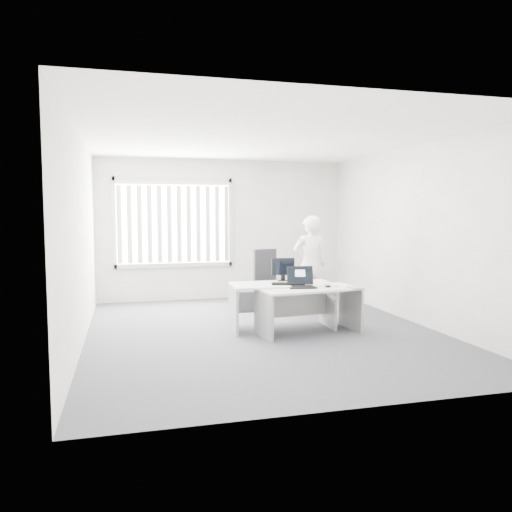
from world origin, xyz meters
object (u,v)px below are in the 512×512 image
object	(u,v)px
desk_far	(282,296)
desk_near	(309,300)
monitor	(283,269)
person	(310,264)
office_chair	(270,291)
laptop	(302,277)

from	to	relation	value
desk_far	desk_near	bearing A→B (deg)	-47.43
monitor	desk_far	bearing A→B (deg)	-101.78
person	desk_far	bearing A→B (deg)	49.61
office_chair	laptop	distance (m)	1.88
office_chair	laptop	xyz separation A→B (m)	(-0.04, -1.82, 0.48)
desk_near	monitor	size ratio (longest dim) A/B	4.28
monitor	laptop	bearing A→B (deg)	-70.81
desk_near	person	size ratio (longest dim) A/B	0.90
desk_far	person	world-z (taller)	person
desk_near	laptop	distance (m)	0.35
person	office_chair	bearing A→B (deg)	-37.33
desk_far	monitor	size ratio (longest dim) A/B	4.30
person	laptop	xyz separation A→B (m)	(-0.65, -1.38, -0.03)
person	desk_near	bearing A→B (deg)	66.97
laptop	desk_far	bearing A→B (deg)	131.62
desk_near	person	bearing A→B (deg)	61.51
desk_near	person	world-z (taller)	person
person	monitor	distance (m)	1.09
person	laptop	world-z (taller)	person
monitor	office_chair	bearing A→B (deg)	92.61
desk_near	desk_far	xyz separation A→B (m)	(-0.30, 0.35, 0.02)
desk_near	office_chair	size ratio (longest dim) A/B	1.41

